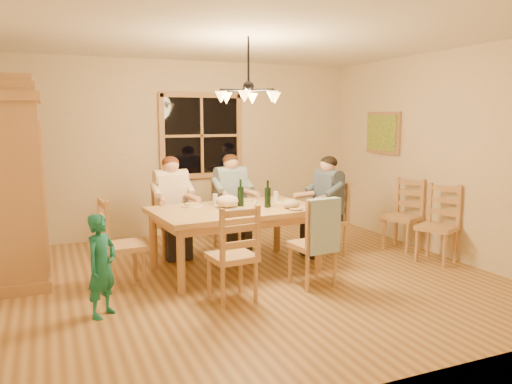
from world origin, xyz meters
name	(u,v)px	position (x,y,z in m)	size (l,w,h in m)	color
floor	(249,278)	(0.00, 0.00, 0.00)	(5.50, 5.50, 0.00)	olive
ceiling	(248,36)	(0.00, 0.00, 2.70)	(5.50, 5.00, 0.02)	white
wall_back	(189,149)	(0.00, 2.50, 1.35)	(5.50, 0.02, 2.70)	beige
wall_right	(440,154)	(2.75, 0.00, 1.35)	(0.02, 5.00, 2.70)	beige
window	(202,136)	(0.20, 2.47, 1.55)	(1.30, 0.06, 1.30)	black
painting	(383,133)	(2.71, 1.20, 1.60)	(0.06, 0.78, 0.64)	#9D7344
chandelier	(249,95)	(0.00, 0.00, 2.08)	(0.77, 0.68, 0.71)	black
armoire	(15,187)	(-2.42, 1.04, 1.06)	(0.66, 1.40, 2.30)	#9D7344
dining_table	(236,216)	(-0.01, 0.39, 0.66)	(2.05, 1.37, 0.76)	tan
chair_far_left	(172,234)	(-0.58, 1.26, 0.30)	(0.48, 0.46, 0.99)	tan
chair_far_right	(231,227)	(0.28, 1.34, 0.30)	(0.48, 0.46, 0.99)	tan
chair_near_left	(232,271)	(-0.42, -0.57, 0.30)	(0.48, 0.46, 0.99)	tan
chair_near_right	(312,258)	(0.56, -0.48, 0.30)	(0.48, 0.46, 0.99)	tan
chair_end_left	(124,260)	(-1.37, 0.27, 0.30)	(0.46, 0.48, 0.99)	tan
chair_end_right	(327,233)	(1.34, 0.51, 0.30)	(0.46, 0.48, 0.99)	tan
adult_woman	(171,194)	(-0.58, 1.26, 0.84)	(0.42, 0.45, 0.87)	beige
adult_plaid_man	(231,189)	(0.28, 1.34, 0.84)	(0.42, 0.45, 0.87)	#2F6082
adult_slate_man	(327,193)	(1.34, 0.51, 0.84)	(0.45, 0.42, 0.87)	#415068
towel	(323,226)	(0.57, -0.67, 0.70)	(0.38, 0.10, 0.58)	#94B5C8
wine_bottle_a	(241,193)	(0.09, 0.48, 0.93)	(0.08, 0.08, 0.33)	black
wine_bottle_b	(268,194)	(0.36, 0.27, 0.93)	(0.08, 0.08, 0.33)	black
plate_woman	(192,206)	(-0.47, 0.69, 0.77)	(0.26, 0.26, 0.02)	white
plate_plaid	(247,202)	(0.26, 0.69, 0.77)	(0.26, 0.26, 0.02)	white
plate_slate	(287,202)	(0.72, 0.48, 0.77)	(0.26, 0.26, 0.02)	white
wine_glass_a	(215,199)	(-0.18, 0.68, 0.83)	(0.06, 0.06, 0.14)	silver
wine_glass_b	(276,197)	(0.61, 0.57, 0.83)	(0.06, 0.06, 0.14)	silver
cap	(291,204)	(0.58, 0.09, 0.82)	(0.20, 0.20, 0.11)	tan
napkin	(239,211)	(-0.07, 0.13, 0.78)	(0.18, 0.14, 0.03)	#4E618F
cloth_bundle	(227,201)	(-0.10, 0.45, 0.84)	(0.28, 0.22, 0.15)	#C8B091
child	(102,266)	(-1.66, -0.49, 0.48)	(0.35, 0.23, 0.97)	#186E60
chair_spare_front	(436,239)	(2.45, -0.33, 0.30)	(0.56, 0.57, 0.99)	tan
chair_spare_back	(402,228)	(2.45, 0.35, 0.30)	(0.55, 0.56, 0.99)	tan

